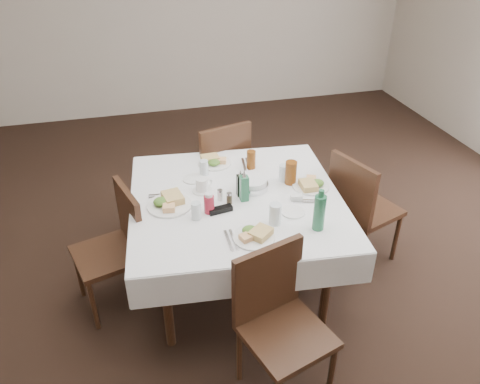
{
  "coord_description": "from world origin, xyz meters",
  "views": [
    {
      "loc": [
        -0.86,
        -2.64,
        2.47
      ],
      "look_at": [
        -0.19,
        -0.06,
        0.8
      ],
      "focal_mm": 35.0,
      "sensor_mm": 36.0,
      "label": 1
    }
  ],
  "objects": [
    {
      "name": "ground_plane",
      "position": [
        0.0,
        0.0,
        0.0
      ],
      "size": [
        7.0,
        7.0,
        0.0
      ],
      "primitive_type": "plane",
      "color": "black"
    },
    {
      "name": "room_shell",
      "position": [
        0.0,
        0.0,
        1.71
      ],
      "size": [
        6.04,
        7.04,
        2.8
      ],
      "color": "#BAAC9B",
      "rests_on": "ground"
    },
    {
      "name": "dining_table",
      "position": [
        -0.21,
        -0.06,
        0.69
      ],
      "size": [
        1.55,
        1.55,
        0.76
      ],
      "color": "black",
      "rests_on": "ground"
    },
    {
      "name": "chair_north",
      "position": [
        -0.15,
        0.77,
        0.55
      ],
      "size": [
        0.55,
        0.55,
        0.96
      ],
      "color": "black",
      "rests_on": "ground"
    },
    {
      "name": "chair_south",
      "position": [
        -0.2,
        -0.93,
        0.53
      ],
      "size": [
        0.55,
        0.55,
        0.92
      ],
      "color": "black",
      "rests_on": "ground"
    },
    {
      "name": "chair_east",
      "position": [
        0.74,
        -0.03,
        0.53
      ],
      "size": [
        0.56,
        0.56,
        0.92
      ],
      "color": "black",
      "rests_on": "ground"
    },
    {
      "name": "chair_west",
      "position": [
        -1.03,
        -0.01,
        0.51
      ],
      "size": [
        0.52,
        0.52,
        0.89
      ],
      "color": "black",
      "rests_on": "ground"
    },
    {
      "name": "meal_north",
      "position": [
        -0.26,
        0.44,
        0.78
      ],
      "size": [
        0.25,
        0.25,
        0.05
      ],
      "color": "white",
      "rests_on": "dining_table"
    },
    {
      "name": "meal_south",
      "position": [
        -0.22,
        -0.52,
        0.78
      ],
      "size": [
        0.25,
        0.25,
        0.06
      ],
      "color": "white",
      "rests_on": "dining_table"
    },
    {
      "name": "meal_east",
      "position": [
        0.32,
        -0.07,
        0.78
      ],
      "size": [
        0.26,
        0.26,
        0.06
      ],
      "color": "white",
      "rests_on": "dining_table"
    },
    {
      "name": "meal_west",
      "position": [
        -0.67,
        -0.05,
        0.79
      ],
      "size": [
        0.29,
        0.29,
        0.06
      ],
      "color": "white",
      "rests_on": "dining_table"
    },
    {
      "name": "side_plate_a",
      "position": [
        -0.46,
        0.25,
        0.77
      ],
      "size": [
        0.15,
        0.15,
        0.01
      ],
      "color": "white",
      "rests_on": "dining_table"
    },
    {
      "name": "side_plate_b",
      "position": [
        0.09,
        -0.33,
        0.77
      ],
      "size": [
        0.15,
        0.15,
        0.01
      ],
      "color": "white",
      "rests_on": "dining_table"
    },
    {
      "name": "water_n",
      "position": [
        -0.37,
        0.3,
        0.82
      ],
      "size": [
        0.06,
        0.06,
        0.12
      ],
      "color": "silver",
      "rests_on": "dining_table"
    },
    {
      "name": "water_s",
      "position": [
        -0.06,
        -0.41,
        0.83
      ],
      "size": [
        0.08,
        0.08,
        0.14
      ],
      "color": "silver",
      "rests_on": "dining_table"
    },
    {
      "name": "water_e",
      "position": [
        0.17,
        0.07,
        0.82
      ],
      "size": [
        0.07,
        0.07,
        0.12
      ],
      "color": "silver",
      "rests_on": "dining_table"
    },
    {
      "name": "water_w",
      "position": [
        -0.52,
        -0.23,
        0.82
      ],
      "size": [
        0.06,
        0.06,
        0.12
      ],
      "color": "silver",
      "rests_on": "dining_table"
    },
    {
      "name": "iced_tea_a",
      "position": [
        -0.01,
        0.31,
        0.83
      ],
      "size": [
        0.07,
        0.07,
        0.14
      ],
      "color": "brown",
      "rests_on": "dining_table"
    },
    {
      "name": "iced_tea_b",
      "position": [
        0.2,
        0.03,
        0.85
      ],
      "size": [
        0.08,
        0.08,
        0.17
      ],
      "color": "brown",
      "rests_on": "dining_table"
    },
    {
      "name": "bread_basket",
      "position": [
        -0.08,
        0.03,
        0.8
      ],
      "size": [
        0.22,
        0.22,
        0.07
      ],
      "color": "silver",
      "rests_on": "dining_table"
    },
    {
      "name": "oil_cruet_dark",
      "position": [
        -0.18,
        -0.04,
        0.85
      ],
      "size": [
        0.05,
        0.05,
        0.2
      ],
      "color": "black",
      "rests_on": "dining_table"
    },
    {
      "name": "oil_cruet_green",
      "position": [
        -0.17,
        -0.1,
        0.86
      ],
      "size": [
        0.05,
        0.05,
        0.23
      ],
      "color": "#286E48",
      "rests_on": "dining_table"
    },
    {
      "name": "ketchup_bottle",
      "position": [
        -0.43,
        -0.19,
        0.83
      ],
      "size": [
        0.07,
        0.07,
        0.14
      ],
      "color": "#A31B2F",
      "rests_on": "dining_table"
    },
    {
      "name": "salt_shaker",
      "position": [
        -0.33,
        -0.06,
        0.8
      ],
      "size": [
        0.04,
        0.04,
        0.08
      ],
      "color": "white",
      "rests_on": "dining_table"
    },
    {
      "name": "pepper_shaker",
      "position": [
        -0.28,
        -0.12,
        0.8
      ],
      "size": [
        0.04,
        0.04,
        0.08
      ],
      "color": "#3B3121",
      "rests_on": "dining_table"
    },
    {
      "name": "coffee_mug",
      "position": [
        -0.42,
        0.08,
        0.81
      ],
      "size": [
        0.15,
        0.14,
        0.1
      ],
      "color": "white",
      "rests_on": "dining_table"
    },
    {
      "name": "sunglasses",
      "position": [
        -0.36,
        -0.2,
        0.78
      ],
      "size": [
        0.16,
        0.08,
        0.03
      ],
      "color": "black",
      "rests_on": "dining_table"
    },
    {
      "name": "green_bottle",
      "position": [
        0.18,
        -0.53,
        0.88
      ],
      "size": [
        0.07,
        0.07,
        0.27
      ],
      "color": "#286E48",
      "rests_on": "dining_table"
    },
    {
      "name": "sugar_caddy",
      "position": [
        0.17,
        -0.19,
        0.78
      ],
      "size": [
        0.08,
        0.05,
        0.04
      ],
      "color": "white",
      "rests_on": "dining_table"
    },
    {
      "name": "cutlery_n",
      "position": [
        -0.03,
        0.36,
        0.77
      ],
      "size": [
        0.08,
        0.2,
        0.01
      ],
      "color": "silver",
      "rests_on": "dining_table"
    },
    {
      "name": "cutlery_s",
      "position": [
        -0.36,
        -0.51,
        0.77
      ],
      "size": [
        0.05,
        0.2,
        0.01
      ],
      "color": "silver",
      "rests_on": "dining_table"
    },
    {
      "name": "cutlery_e",
      "position": [
        0.22,
        -0.23,
        0.77
      ],
      "size": [
        0.18,
        0.09,
        0.01
      ],
      "color": "silver",
      "rests_on": "dining_table"
    },
    {
      "name": "cutlery_w",
      "position": [
        -0.69,
        0.08,
        0.77
      ],
      "size": [
        0.19,
        0.06,
        0.01
      ],
      "color": "silver",
      "rests_on": "dining_table"
    }
  ]
}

